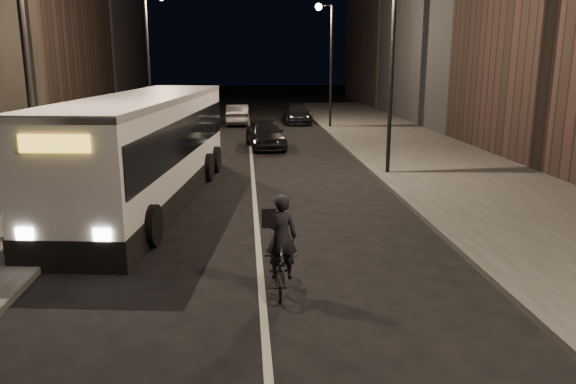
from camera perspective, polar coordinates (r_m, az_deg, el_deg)
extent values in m
plane|color=black|center=(11.58, -2.60, -11.02)|extent=(180.00, 180.00, 0.00)
cube|color=#343431|center=(26.48, 15.08, 2.76)|extent=(7.00, 70.00, 0.16)
cube|color=#343431|center=(26.29, -22.53, 2.12)|extent=(7.00, 70.00, 0.16)
cylinder|color=black|center=(23.30, 10.47, 11.70)|extent=(0.16, 0.16, 8.00)
cylinder|color=black|center=(38.98, 4.40, 12.52)|extent=(0.16, 0.16, 8.00)
cube|color=black|center=(39.06, 3.82, 18.40)|extent=(0.90, 0.08, 0.08)
sphere|color=#FFD18C|center=(38.99, 3.13, 18.28)|extent=(0.44, 0.44, 0.44)
cylinder|color=black|center=(15.48, -24.84, 9.91)|extent=(0.16, 0.16, 8.00)
cylinder|color=black|center=(32.97, -13.98, 12.00)|extent=(0.16, 0.16, 8.00)
cube|color=white|center=(19.50, -14.15, 4.16)|extent=(4.36, 13.55, 3.55)
cube|color=black|center=(19.43, -14.23, 5.61)|extent=(4.39, 13.12, 1.28)
cube|color=white|center=(19.31, -14.44, 9.20)|extent=(4.38, 13.55, 0.20)
cube|color=gold|center=(13.16, -22.62, 4.57)|extent=(1.56, 0.32, 0.39)
cylinder|color=black|center=(16.01, -23.37, -3.02)|extent=(0.52, 1.15, 1.11)
cylinder|color=black|center=(15.02, -13.79, -3.33)|extent=(0.52, 1.15, 1.11)
cylinder|color=black|center=(24.08, -14.33, 2.92)|extent=(0.52, 1.15, 1.11)
cylinder|color=black|center=(23.43, -7.82, 2.93)|extent=(0.52, 1.15, 1.11)
imported|color=black|center=(11.88, -0.76, -7.78)|extent=(0.75, 1.90, 0.98)
imported|color=black|center=(11.43, -0.71, -4.57)|extent=(0.67, 0.46, 1.79)
imported|color=black|center=(30.57, -2.33, 5.92)|extent=(2.32, 4.73, 1.55)
imported|color=#323235|center=(41.62, -5.13, 7.85)|extent=(1.63, 4.54, 1.49)
imported|color=black|center=(42.36, 0.90, 7.93)|extent=(1.98, 4.78, 1.38)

